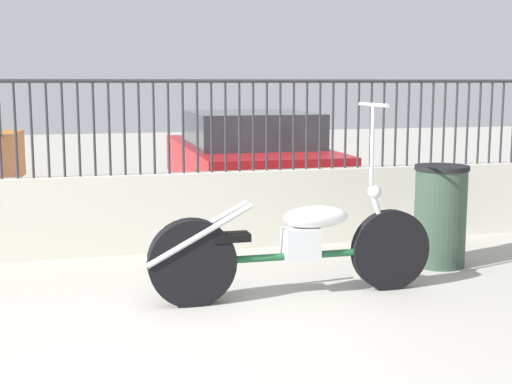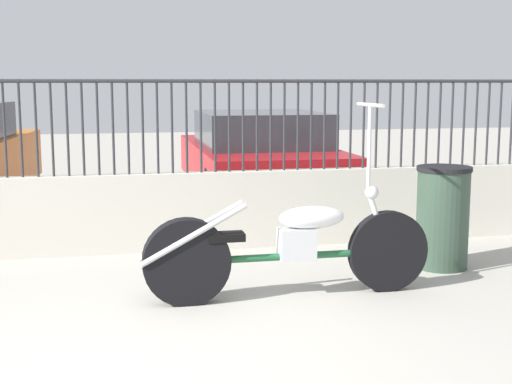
% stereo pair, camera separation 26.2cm
% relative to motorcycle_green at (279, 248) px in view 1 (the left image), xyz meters
% --- Properties ---
extents(ground_plane, '(40.00, 40.00, 0.00)m').
position_rel_motorcycle_green_xyz_m(ground_plane, '(-1.31, -1.30, -0.39)').
color(ground_plane, '#ADA89E').
extents(low_wall, '(9.47, 0.18, 0.78)m').
position_rel_motorcycle_green_xyz_m(low_wall, '(-1.31, 1.77, -0.01)').
color(low_wall, beige).
rests_on(low_wall, ground_plane).
extents(fence_railing, '(9.47, 0.04, 0.92)m').
position_rel_motorcycle_green_xyz_m(fence_railing, '(-1.31, 1.77, 0.95)').
color(fence_railing, '#2D2D33').
rests_on(fence_railing, low_wall).
extents(motorcycle_green, '(2.29, 0.52, 1.51)m').
position_rel_motorcycle_green_xyz_m(motorcycle_green, '(0.00, 0.00, 0.00)').
color(motorcycle_green, black).
rests_on(motorcycle_green, ground_plane).
extents(trash_bin, '(0.49, 0.49, 0.92)m').
position_rel_motorcycle_green_xyz_m(trash_bin, '(1.70, 0.59, 0.07)').
color(trash_bin, '#334738').
rests_on(trash_bin, ground_plane).
extents(car_red, '(1.86, 4.12, 1.26)m').
position_rel_motorcycle_green_xyz_m(car_red, '(0.85, 4.46, 0.25)').
color(car_red, black).
rests_on(car_red, ground_plane).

